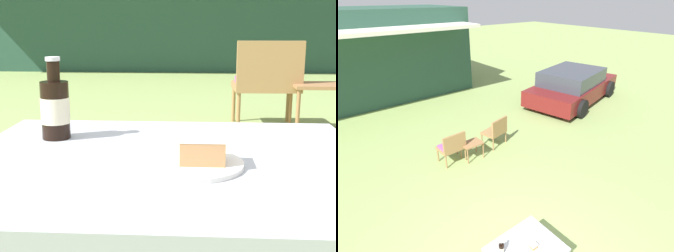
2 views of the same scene
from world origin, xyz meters
The scene contains 8 objects.
parked_car centered at (6.35, 4.18, 0.61)m, with size 4.53×2.79×1.24m.
wicker_chair_cushioned centered at (0.71, 3.35, 0.45)m, with size 0.61×0.48×0.81m.
wicker_chair_plain centered at (2.03, 3.33, 0.46)m, with size 0.68×0.58×0.81m.
garden_side_table centered at (1.17, 3.20, 0.38)m, with size 0.50×0.38×0.44m.
patio_table centered at (0.00, 0.00, 0.62)m, with size 0.92×0.76×0.69m.
cake_on_plate centered at (0.06, -0.05, 0.71)m, with size 0.23×0.23×0.07m.
cola_bottle_near centered at (-0.29, 0.16, 0.77)m, with size 0.07×0.07×0.21m.
fork centered at (-0.01, -0.06, 0.69)m, with size 0.18×0.03×0.01m.
Camera 2 is at (-1.71, -1.66, 3.69)m, focal length 28.00 mm.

